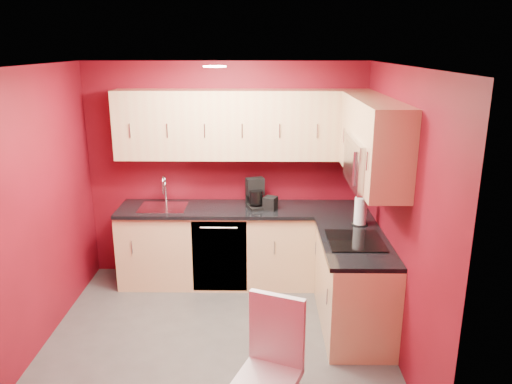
{
  "coord_description": "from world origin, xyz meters",
  "views": [
    {
      "loc": [
        0.41,
        -4.13,
        2.66
      ],
      "look_at": [
        0.35,
        0.55,
        1.28
      ],
      "focal_mm": 35.0,
      "sensor_mm": 36.0,
      "label": 1
    }
  ],
  "objects_px": {
    "napkin_holder": "(270,203)",
    "paper_towel": "(360,211)",
    "microwave": "(372,163)",
    "coffee_maker": "(257,194)",
    "dining_chair": "(267,373)",
    "sink": "(163,204)"
  },
  "relations": [
    {
      "from": "sink",
      "to": "dining_chair",
      "type": "distance_m",
      "value": 2.7
    },
    {
      "from": "napkin_holder",
      "to": "paper_towel",
      "type": "relative_size",
      "value": 0.51
    },
    {
      "from": "napkin_holder",
      "to": "dining_chair",
      "type": "distance_m",
      "value": 2.38
    },
    {
      "from": "microwave",
      "to": "dining_chair",
      "type": "bearing_deg",
      "value": -123.94
    },
    {
      "from": "dining_chair",
      "to": "sink",
      "type": "bearing_deg",
      "value": 137.5
    },
    {
      "from": "sink",
      "to": "coffee_maker",
      "type": "bearing_deg",
      "value": -0.84
    },
    {
      "from": "microwave",
      "to": "coffee_maker",
      "type": "relative_size",
      "value": 2.32
    },
    {
      "from": "paper_towel",
      "to": "microwave",
      "type": "bearing_deg",
      "value": -91.83
    },
    {
      "from": "paper_towel",
      "to": "napkin_holder",
      "type": "bearing_deg",
      "value": 152.14
    },
    {
      "from": "microwave",
      "to": "paper_towel",
      "type": "height_order",
      "value": "microwave"
    },
    {
      "from": "microwave",
      "to": "napkin_holder",
      "type": "bearing_deg",
      "value": 133.69
    },
    {
      "from": "microwave",
      "to": "napkin_holder",
      "type": "relative_size",
      "value": 5.23
    },
    {
      "from": "coffee_maker",
      "to": "napkin_holder",
      "type": "xyz_separation_m",
      "value": [
        0.15,
        -0.06,
        -0.09
      ]
    },
    {
      "from": "coffee_maker",
      "to": "napkin_holder",
      "type": "relative_size",
      "value": 2.25
    },
    {
      "from": "microwave",
      "to": "coffee_maker",
      "type": "bearing_deg",
      "value": 136.41
    },
    {
      "from": "microwave",
      "to": "sink",
      "type": "bearing_deg",
      "value": 154.4
    },
    {
      "from": "paper_towel",
      "to": "sink",
      "type": "bearing_deg",
      "value": 165.34
    },
    {
      "from": "sink",
      "to": "napkin_holder",
      "type": "height_order",
      "value": "sink"
    },
    {
      "from": "coffee_maker",
      "to": "dining_chair",
      "type": "bearing_deg",
      "value": -106.37
    },
    {
      "from": "microwave",
      "to": "napkin_holder",
      "type": "height_order",
      "value": "microwave"
    },
    {
      "from": "coffee_maker",
      "to": "dining_chair",
      "type": "xyz_separation_m",
      "value": [
        0.1,
        -2.39,
        -0.57
      ]
    },
    {
      "from": "napkin_holder",
      "to": "paper_towel",
      "type": "xyz_separation_m",
      "value": [
        0.9,
        -0.48,
        0.07
      ]
    }
  ]
}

